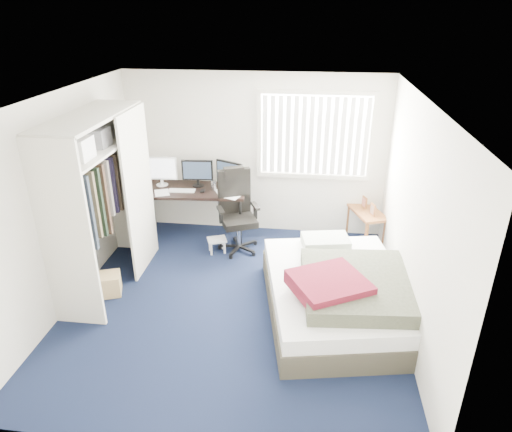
{
  "coord_description": "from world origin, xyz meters",
  "views": [
    {
      "loc": [
        0.84,
        -4.62,
        3.37
      ],
      "look_at": [
        0.22,
        0.4,
        1.01
      ],
      "focal_mm": 32.0,
      "sensor_mm": 36.0,
      "label": 1
    }
  ],
  "objects_px": {
    "desk": "(194,187)",
    "nightstand": "(367,215)",
    "office_chair": "(237,219)",
    "bed": "(339,293)"
  },
  "relations": [
    {
      "from": "office_chair",
      "to": "bed",
      "type": "xyz_separation_m",
      "value": [
        1.45,
        -1.48,
        -0.18
      ]
    },
    {
      "from": "office_chair",
      "to": "bed",
      "type": "height_order",
      "value": "office_chair"
    },
    {
      "from": "bed",
      "to": "office_chair",
      "type": "bearing_deg",
      "value": 134.53
    },
    {
      "from": "bed",
      "to": "nightstand",
      "type": "bearing_deg",
      "value": 75.94
    },
    {
      "from": "desk",
      "to": "bed",
      "type": "distance_m",
      "value": 2.89
    },
    {
      "from": "office_chair",
      "to": "nightstand",
      "type": "distance_m",
      "value": 1.98
    },
    {
      "from": "desk",
      "to": "bed",
      "type": "xyz_separation_m",
      "value": [
        2.18,
        -1.83,
        -0.52
      ]
    },
    {
      "from": "desk",
      "to": "nightstand",
      "type": "relative_size",
      "value": 1.99
    },
    {
      "from": "desk",
      "to": "nightstand",
      "type": "xyz_separation_m",
      "value": [
        2.66,
        0.09,
        -0.36
      ]
    },
    {
      "from": "office_chair",
      "to": "bed",
      "type": "bearing_deg",
      "value": -45.47
    }
  ]
}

